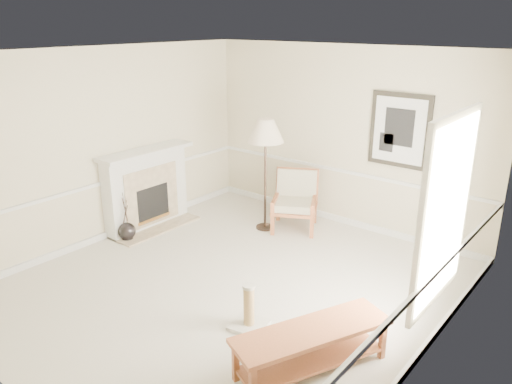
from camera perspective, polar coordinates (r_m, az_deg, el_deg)
ground at (r=6.59m, az=-2.91°, el=-10.48°), size 5.50×5.50×0.00m
room at (r=5.85m, az=-1.70°, el=5.44°), size 5.04×5.54×2.92m
fireplace at (r=8.28m, az=-12.38°, el=0.33°), size 0.64×1.64×1.31m
floor_vase at (r=7.98m, az=-14.53°, el=-4.40°), size 0.27×0.27×0.79m
armchair at (r=8.13m, az=4.53°, el=-0.63°), size 0.98×1.00×0.94m
floor_lamp at (r=7.73m, az=1.10°, el=6.66°), size 0.57×0.57×1.81m
bench at (r=5.06m, az=6.39°, el=-16.70°), size 1.09×1.65×0.46m
scratching_post at (r=5.68m, az=-0.81°, el=-13.78°), size 0.44×0.44×0.53m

